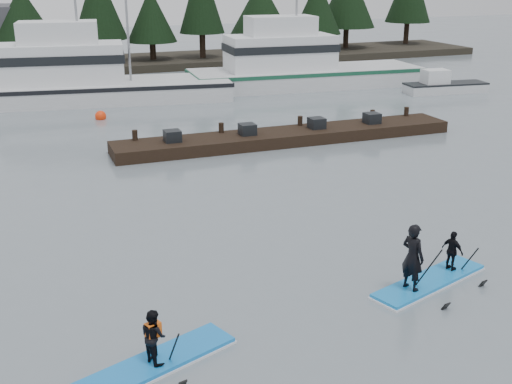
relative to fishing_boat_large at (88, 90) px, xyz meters
name	(u,v)px	position (x,y,z in m)	size (l,w,h in m)	color
ground	(350,313)	(2.08, -28.37, -0.69)	(160.00, 160.00, 0.00)	slate
far_shore	(91,65)	(2.08, 13.63, -0.39)	(70.00, 8.00, 0.60)	#2D281E
treeline	(91,69)	(2.08, 13.63, -0.69)	(60.00, 4.00, 8.00)	black
fishing_boat_large	(88,90)	(0.00, 0.00, 0.00)	(16.67, 6.92, 9.29)	silver
fishing_boat_medium	(300,77)	(14.23, -0.14, -0.02)	(16.19, 5.86, 9.25)	silver
skiff	(445,88)	(22.18, -5.70, -0.38)	(5.41, 1.62, 0.63)	silver
floating_dock	(287,136)	(7.27, -13.41, -0.42)	(16.38, 2.18, 0.55)	black
buoy_c	(318,91)	(14.69, -2.05, -0.69)	(0.53, 0.53, 0.53)	#FF360C
buoy_b	(101,119)	(-0.11, -5.23, -0.69)	(0.60, 0.60, 0.60)	#FF360C
paddleboard_solo	(154,352)	(-2.72, -28.76, -0.34)	(3.65, 2.02, 1.78)	blue
paddleboard_duo	(427,265)	(4.57, -27.87, -0.11)	(3.74, 1.88, 2.38)	#1682D5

